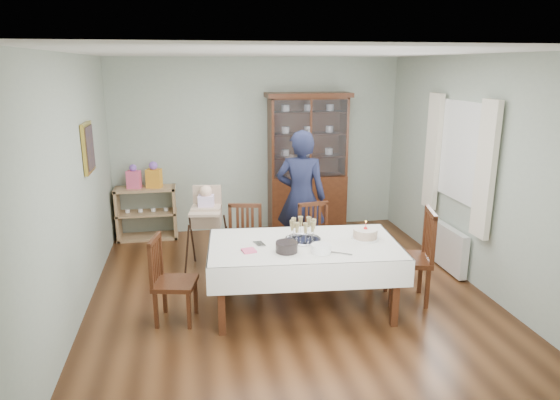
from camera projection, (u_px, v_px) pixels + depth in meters
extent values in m
plane|color=#593319|center=(289.00, 293.00, 5.83)|extent=(5.00, 5.00, 0.00)
plane|color=#9EAA99|center=(258.00, 146.00, 7.85)|extent=(4.50, 0.00, 4.50)
plane|color=#9EAA99|center=(73.00, 189.00, 5.09)|extent=(0.00, 5.00, 5.00)
plane|color=#9EAA99|center=(476.00, 173.00, 5.87)|extent=(0.00, 5.00, 5.00)
plane|color=white|center=(290.00, 53.00, 5.13)|extent=(5.00, 5.00, 0.00)
cube|color=#442211|center=(304.00, 247.00, 5.26)|extent=(1.98, 1.20, 0.06)
cube|color=beige|center=(304.00, 244.00, 5.26)|extent=(2.09, 1.31, 0.01)
cube|color=#442211|center=(307.00, 202.00, 7.99)|extent=(1.20, 0.45, 0.90)
cube|color=white|center=(311.00, 139.00, 7.54)|extent=(1.12, 0.01, 1.16)
cube|color=#442211|center=(308.00, 95.00, 7.55)|extent=(1.30, 0.48, 0.07)
cube|color=tan|center=(148.00, 237.00, 7.69)|extent=(0.90, 0.38, 0.04)
cube|color=tan|center=(147.00, 213.00, 7.59)|extent=(0.90, 0.38, 0.03)
cube|color=tan|center=(145.00, 189.00, 7.49)|extent=(0.90, 0.38, 0.04)
cube|color=tan|center=(118.00, 214.00, 7.52)|extent=(0.04, 0.38, 0.80)
cube|color=tan|center=(175.00, 212.00, 7.66)|extent=(0.04, 0.38, 0.80)
cube|color=gold|center=(88.00, 148.00, 5.77)|extent=(0.04, 0.48, 0.58)
cube|color=white|center=(462.00, 152.00, 6.10)|extent=(0.04, 1.02, 1.22)
cube|color=silver|center=(486.00, 170.00, 5.53)|extent=(0.07, 0.30, 1.55)
cube|color=silver|center=(433.00, 152.00, 6.70)|extent=(0.07, 0.30, 1.55)
cube|color=white|center=(448.00, 248.00, 6.42)|extent=(0.10, 0.80, 0.55)
cube|color=#442211|center=(244.00, 249.00, 6.00)|extent=(0.51, 0.51, 0.05)
cube|color=#442211|center=(245.00, 224.00, 6.12)|extent=(0.40, 0.13, 0.50)
cube|color=#442211|center=(318.00, 245.00, 6.16)|extent=(0.47, 0.47, 0.05)
cube|color=#442211|center=(313.00, 221.00, 6.26)|extent=(0.40, 0.09, 0.49)
cube|color=#442211|center=(175.00, 283.00, 5.10)|extent=(0.49, 0.49, 0.05)
cube|color=#442211|center=(156.00, 260.00, 5.04)|extent=(0.12, 0.39, 0.48)
cube|color=#442211|center=(407.00, 259.00, 5.55)|extent=(0.58, 0.58, 0.05)
cube|color=#442211|center=(429.00, 235.00, 5.46)|extent=(0.15, 0.45, 0.56)
imported|color=black|center=(301.00, 198.00, 6.55)|extent=(0.75, 0.60, 1.79)
cube|color=tan|center=(207.00, 216.00, 6.40)|extent=(0.41, 0.37, 0.26)
cube|color=tan|center=(206.00, 199.00, 6.34)|extent=(0.37, 0.12, 0.30)
cube|color=tan|center=(206.00, 209.00, 6.38)|extent=(0.41, 0.23, 0.03)
cube|color=silver|center=(206.00, 203.00, 6.35)|extent=(0.21, 0.18, 0.19)
sphere|color=beige|center=(206.00, 191.00, 6.31)|extent=(0.16, 0.16, 0.16)
cylinder|color=silver|center=(303.00, 240.00, 5.34)|extent=(0.39, 0.39, 0.01)
torus|color=silver|center=(303.00, 239.00, 5.33)|extent=(0.39, 0.39, 0.02)
cylinder|color=white|center=(365.00, 238.00, 5.39)|extent=(0.30, 0.30, 0.02)
cylinder|color=brown|center=(365.00, 233.00, 5.37)|extent=(0.26, 0.26, 0.09)
cylinder|color=silver|center=(365.00, 229.00, 5.36)|extent=(0.26, 0.26, 0.01)
cylinder|color=#F24C4C|center=(366.00, 225.00, 5.35)|extent=(0.01, 0.01, 0.07)
sphere|color=yellow|center=(366.00, 221.00, 5.34)|extent=(0.02, 0.02, 0.02)
cylinder|color=black|center=(287.00, 247.00, 5.00)|extent=(0.24, 0.24, 0.11)
cylinder|color=white|center=(321.00, 249.00, 4.98)|extent=(0.25, 0.25, 0.09)
cube|color=#EE5781|center=(249.00, 251.00, 5.02)|extent=(0.15, 0.15, 0.02)
cube|color=silver|center=(339.00, 253.00, 4.97)|extent=(0.24, 0.16, 0.01)
cube|color=#EE5781|center=(134.00, 180.00, 7.40)|extent=(0.22, 0.17, 0.27)
sphere|color=#E533B2|center=(133.00, 168.00, 7.36)|extent=(0.11, 0.11, 0.11)
cube|color=orange|center=(154.00, 178.00, 7.45)|extent=(0.25, 0.20, 0.28)
sphere|color=#E533B2|center=(153.00, 166.00, 7.40)|extent=(0.13, 0.13, 0.13)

